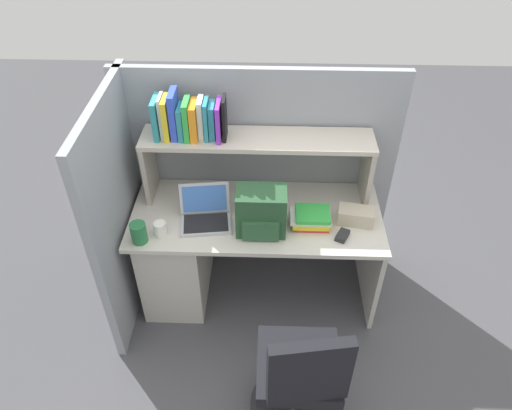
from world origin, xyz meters
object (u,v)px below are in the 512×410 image
(backpack, at_px, (261,212))
(laptop, at_px, (205,214))
(paper_cup, at_px, (160,229))
(computer_mouse, at_px, (342,236))
(tissue_box, at_px, (356,216))
(office_chair, at_px, (300,381))
(snack_canister, at_px, (139,233))

(backpack, bearing_deg, laptop, 168.21)
(paper_cup, bearing_deg, computer_mouse, 0.55)
(backpack, relative_size, tissue_box, 1.36)
(backpack, bearing_deg, tissue_box, 8.66)
(office_chair, bearing_deg, tissue_box, -120.45)
(paper_cup, xyz_separation_m, tissue_box, (1.19, 0.16, 0.00))
(tissue_box, height_order, office_chair, office_chair)
(paper_cup, xyz_separation_m, office_chair, (0.84, -0.75, -0.38))
(tissue_box, distance_m, office_chair, 1.05)
(laptop, distance_m, paper_cup, 0.29)
(paper_cup, bearing_deg, snack_canister, -152.47)
(computer_mouse, relative_size, paper_cup, 1.14)
(laptop, bearing_deg, computer_mouse, -8.75)
(backpack, xyz_separation_m, paper_cup, (-0.61, -0.07, -0.10))
(snack_canister, distance_m, office_chair, 1.24)
(snack_canister, bearing_deg, computer_mouse, 3.31)
(computer_mouse, bearing_deg, paper_cup, -152.50)
(laptop, relative_size, computer_mouse, 3.28)
(computer_mouse, xyz_separation_m, paper_cup, (-1.10, -0.01, 0.03))
(laptop, bearing_deg, backpack, -11.79)
(laptop, height_order, snack_canister, laptop)
(laptop, xyz_separation_m, paper_cup, (-0.26, -0.14, -0.00))
(backpack, height_order, computer_mouse, backpack)
(computer_mouse, bearing_deg, tissue_box, 84.33)
(laptop, relative_size, paper_cup, 3.75)
(paper_cup, bearing_deg, tissue_box, 7.47)
(backpack, xyz_separation_m, office_chair, (0.23, -0.81, -0.48))
(tissue_box, bearing_deg, backpack, -162.40)
(computer_mouse, height_order, tissue_box, tissue_box)
(backpack, relative_size, computer_mouse, 2.88)
(backpack, distance_m, tissue_box, 0.60)
(snack_canister, bearing_deg, paper_cup, 27.53)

